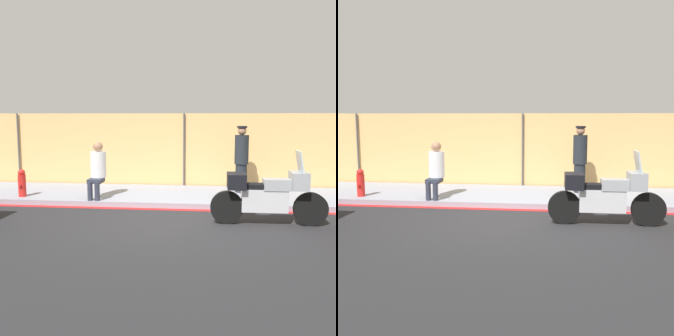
{
  "view_description": "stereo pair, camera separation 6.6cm",
  "coord_description": "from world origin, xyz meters",
  "views": [
    {
      "loc": [
        0.76,
        -7.65,
        2.13
      ],
      "look_at": [
        -0.2,
        1.18,
        0.96
      ],
      "focal_mm": 42.0,
      "sensor_mm": 36.0,
      "label": 1
    },
    {
      "loc": [
        0.82,
        -7.65,
        2.13
      ],
      "look_at": [
        -0.2,
        1.18,
        0.96
      ],
      "focal_mm": 42.0,
      "sensor_mm": 36.0,
      "label": 2
    }
  ],
  "objects": [
    {
      "name": "person_seated_on_curb",
      "position": [
        -2.01,
        1.72,
        0.89
      ],
      "size": [
        0.39,
        0.71,
        1.38
      ],
      "color": "#2D3342",
      "rests_on": "sidewalk"
    },
    {
      "name": "officer_standing",
      "position": [
        1.58,
        2.81,
        1.03
      ],
      "size": [
        0.37,
        0.37,
        1.75
      ],
      "color": "#1E2328",
      "rests_on": "sidewalk"
    },
    {
      "name": "fire_hydrant",
      "position": [
        -3.94,
        1.62,
        0.47
      ],
      "size": [
        0.19,
        0.24,
        0.7
      ],
      "color": "red",
      "rests_on": "sidewalk"
    },
    {
      "name": "sidewalk",
      "position": [
        0.0,
        2.45,
        0.06
      ],
      "size": [
        37.34,
        2.45,
        0.13
      ],
      "color": "#8E93A3",
      "rests_on": "ground_plane"
    },
    {
      "name": "ground_plane",
      "position": [
        0.0,
        0.0,
        0.0
      ],
      "size": [
        120.0,
        120.0,
        0.0
      ],
      "primitive_type": "plane",
      "color": "#262628"
    },
    {
      "name": "motorcycle",
      "position": [
        1.89,
        0.11,
        0.59
      ],
      "size": [
        2.29,
        0.51,
        1.48
      ],
      "rotation": [
        0.0,
        0.0,
        0.01
      ],
      "color": "black",
      "rests_on": "ground_plane"
    },
    {
      "name": "storefront_fence",
      "position": [
        -0.0,
        3.77,
        1.11
      ],
      "size": [
        35.47,
        0.17,
        2.22
      ],
      "color": "#E5B26B",
      "rests_on": "ground_plane"
    },
    {
      "name": "curb_paint_stripe",
      "position": [
        0.0,
        1.14,
        0.0
      ],
      "size": [
        37.34,
        0.18,
        0.01
      ],
      "color": "red",
      "rests_on": "ground_plane"
    }
  ]
}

